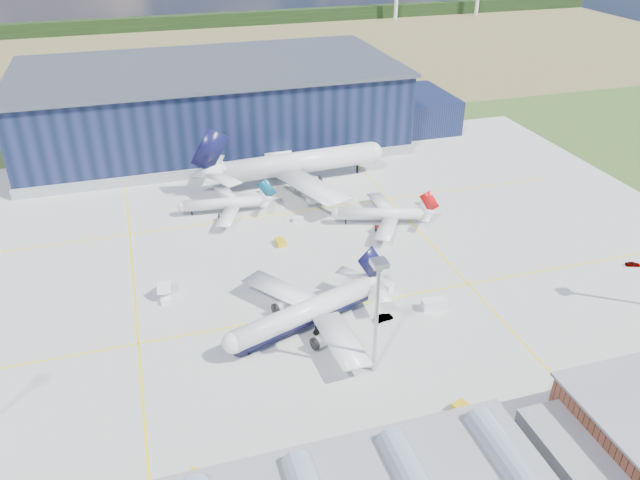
{
  "coord_description": "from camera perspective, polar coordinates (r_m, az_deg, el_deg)",
  "views": [
    {
      "loc": [
        -24.26,
        -109.37,
        75.16
      ],
      "look_at": [
        11.5,
        7.77,
        6.26
      ],
      "focal_mm": 35.0,
      "sensor_mm": 36.0,
      "label": 1
    }
  ],
  "objects": [
    {
      "name": "gse_van_a",
      "position": [
        130.42,
        10.44,
        -5.79
      ],
      "size": [
        5.43,
        2.88,
        2.27
      ],
      "primitive_type": "cube",
      "rotation": [
        0.0,
        0.0,
        1.45
      ],
      "color": "silver",
      "rests_on": "ground"
    },
    {
      "name": "airstair",
      "position": [
        135.91,
        -14.03,
        -4.5
      ],
      "size": [
        3.07,
        4.76,
        2.83
      ],
      "primitive_type": "cube",
      "rotation": [
        0.0,
        0.0,
        -0.32
      ],
      "color": "silver",
      "rests_on": "ground"
    },
    {
      "name": "apron",
      "position": [
        143.12,
        -4.67,
        -2.41
      ],
      "size": [
        220.0,
        160.0,
        0.08
      ],
      "color": "#B0AFAA",
      "rests_on": "ground"
    },
    {
      "name": "light_mast_center",
      "position": [
        105.07,
        5.26,
        -5.42
      ],
      "size": [
        2.6,
        2.6,
        23.0
      ],
      "color": "#B7BABE",
      "rests_on": "ground"
    },
    {
      "name": "hangar",
      "position": [
        215.54,
        -9.2,
        11.84
      ],
      "size": [
        145.0,
        62.0,
        26.1
      ],
      "color": "black",
      "rests_on": "ground"
    },
    {
      "name": "airliner_widebody",
      "position": [
        180.84,
        -1.88,
        8.07
      ],
      "size": [
        62.26,
        61.07,
        19.1
      ],
      "primitive_type": null,
      "rotation": [
        0.0,
        0.0,
        0.07
      ],
      "color": "silver",
      "rests_on": "ground"
    },
    {
      "name": "treeline",
      "position": [
        416.22,
        -14.14,
        18.7
      ],
      "size": [
        600.0,
        8.0,
        8.0
      ],
      "primitive_type": "cube",
      "color": "black",
      "rests_on": "ground"
    },
    {
      "name": "airliner_regional",
      "position": [
        166.36,
        -8.88,
        3.81
      ],
      "size": [
        29.81,
        29.3,
        8.74
      ],
      "primitive_type": null,
      "rotation": [
        0.0,
        0.0,
        3.02
      ],
      "color": "silver",
      "rests_on": "ground"
    },
    {
      "name": "gse_van_b",
      "position": [
        134.81,
        5.73,
        -4.15
      ],
      "size": [
        4.38,
        5.05,
        2.13
      ],
      "primitive_type": "cube",
      "rotation": [
        0.0,
        0.0,
        0.6
      ],
      "color": "silver",
      "rests_on": "ground"
    },
    {
      "name": "airliner_navy",
      "position": [
        119.45,
        -1.59,
        -5.81
      ],
      "size": [
        49.41,
        48.89,
        12.74
      ],
      "primitive_type": null,
      "rotation": [
        0.0,
        0.0,
        3.47
      ],
      "color": "silver",
      "rests_on": "ground"
    },
    {
      "name": "car_b",
      "position": [
        125.99,
        5.83,
        -7.08
      ],
      "size": [
        4.02,
        1.96,
        1.27
      ],
      "primitive_type": "imported",
      "rotation": [
        0.0,
        0.0,
        1.73
      ],
      "color": "#99999E",
      "rests_on": "ground"
    },
    {
      "name": "farmland",
      "position": [
        338.71,
        -12.94,
        15.83
      ],
      "size": [
        600.0,
        220.0,
        0.01
      ],
      "primitive_type": "cube",
      "color": "olive",
      "rests_on": "ground"
    },
    {
      "name": "gse_tug_b",
      "position": [
        98.59,
        -11.43,
        -20.58
      ],
      "size": [
        2.99,
        3.31,
        1.19
      ],
      "primitive_type": "cube",
      "rotation": [
        0.0,
        0.0,
        -0.54
      ],
      "color": "gold",
      "rests_on": "ground"
    },
    {
      "name": "gse_cart_b",
      "position": [
        161.76,
        -2.0,
        1.9
      ],
      "size": [
        3.27,
        2.7,
        1.22
      ],
      "primitive_type": "cube",
      "rotation": [
        0.0,
        0.0,
        1.23
      ],
      "color": "silver",
      "rests_on": "ground"
    },
    {
      "name": "gse_tug_a",
      "position": [
        108.17,
        13.1,
        -15.02
      ],
      "size": [
        3.64,
        4.58,
        1.67
      ],
      "primitive_type": "cube",
      "rotation": [
        0.0,
        0.0,
        0.34
      ],
      "color": "gold",
      "rests_on": "ground"
    },
    {
      "name": "airliner_red",
      "position": [
        159.37,
        5.55,
        2.92
      ],
      "size": [
        34.82,
        34.41,
        9.14
      ],
      "primitive_type": null,
      "rotation": [
        0.0,
        0.0,
        2.85
      ],
      "color": "silver",
      "rests_on": "ground"
    },
    {
      "name": "car_a",
      "position": [
        159.5,
        26.7,
        -1.97
      ],
      "size": [
        3.45,
        2.28,
        1.09
      ],
      "primitive_type": "imported",
      "rotation": [
        0.0,
        0.0,
        1.23
      ],
      "color": "#99999E",
      "rests_on": "ground"
    },
    {
      "name": "gse_tug_c",
      "position": [
        151.2,
        -3.64,
        -0.21
      ],
      "size": [
        2.25,
        3.35,
        1.4
      ],
      "primitive_type": "cube",
      "rotation": [
        0.0,
        0.0,
        0.08
      ],
      "color": "gold",
      "rests_on": "ground"
    },
    {
      "name": "ground",
      "position": [
        134.9,
        -3.72,
        -4.57
      ],
      "size": [
        600.0,
        600.0,
        0.0
      ],
      "primitive_type": "plane",
      "color": "#2D471A",
      "rests_on": "ground"
    }
  ]
}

